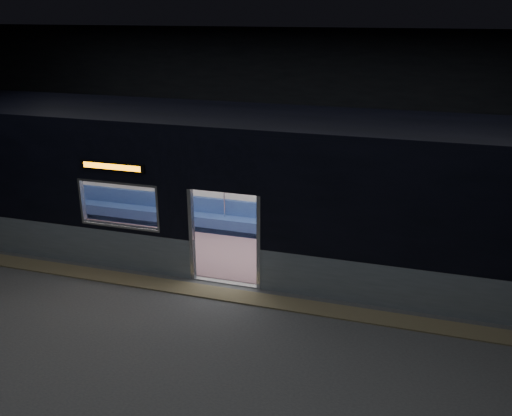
% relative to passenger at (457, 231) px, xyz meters
% --- Properties ---
extents(station_floor, '(24.00, 14.00, 0.01)m').
position_rel_passenger_xyz_m(station_floor, '(-4.68, -3.55, -0.77)').
color(station_floor, '#47494C').
rests_on(station_floor, ground).
extents(station_envelope, '(24.00, 14.00, 5.00)m').
position_rel_passenger_xyz_m(station_envelope, '(-4.68, -3.55, 2.89)').
color(station_envelope, black).
rests_on(station_envelope, station_floor).
extents(tactile_strip, '(22.80, 0.50, 0.03)m').
position_rel_passenger_xyz_m(tactile_strip, '(-4.68, -3.00, -0.75)').
color(tactile_strip, '#8C7F59').
rests_on(tactile_strip, station_floor).
extents(metro_car, '(18.00, 3.04, 3.35)m').
position_rel_passenger_xyz_m(metro_car, '(-4.68, -1.00, 1.08)').
color(metro_car, '#8F9AAA').
rests_on(metro_car, station_floor).
extents(passenger, '(0.38, 0.65, 1.30)m').
position_rel_passenger_xyz_m(passenger, '(0.00, 0.00, 0.00)').
color(passenger, black).
rests_on(passenger, metro_car).
extents(handbag, '(0.33, 0.30, 0.13)m').
position_rel_passenger_xyz_m(handbag, '(0.02, -0.21, -0.11)').
color(handbag, black).
rests_on(handbag, passenger).
extents(transit_map, '(1.08, 0.03, 0.70)m').
position_rel_passenger_xyz_m(transit_map, '(0.32, 0.31, 0.73)').
color(transit_map, white).
rests_on(transit_map, metro_car).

